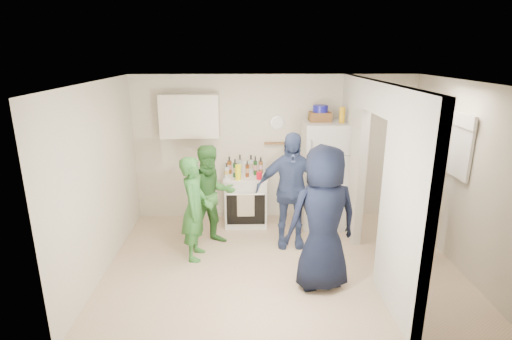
{
  "coord_description": "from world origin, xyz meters",
  "views": [
    {
      "loc": [
        -0.49,
        -4.99,
        2.87
      ],
      "look_at": [
        -0.35,
        0.4,
        1.25
      ],
      "focal_mm": 28.0,
      "sensor_mm": 36.0,
      "label": 1
    }
  ],
  "objects": [
    {
      "name": "partition_pier_back",
      "position": [
        1.2,
        1.1,
        1.25
      ],
      "size": [
        0.12,
        1.2,
        2.5
      ],
      "primitive_type": "cube",
      "color": "silver",
      "rests_on": "floor"
    },
    {
      "name": "wall_left",
      "position": [
        -2.4,
        0.0,
        1.25
      ],
      "size": [
        0.0,
        3.4,
        3.4
      ],
      "primitive_type": "plane",
      "rotation": [
        1.57,
        0.0,
        1.57
      ],
      "color": "silver",
      "rests_on": "floor"
    },
    {
      "name": "bottle_d",
      "position": [
        -0.47,
        1.3,
        1.0
      ],
      "size": [
        0.06,
        0.06,
        0.27
      ],
      "primitive_type": "cylinder",
      "color": "#642C11",
      "rests_on": "stove"
    },
    {
      "name": "bottle_c",
      "position": [
        -0.59,
        1.52,
        1.02
      ],
      "size": [
        0.07,
        0.07,
        0.32
      ],
      "primitive_type": "cylinder",
      "color": "#A6B1B4",
      "rests_on": "stove"
    },
    {
      "name": "wall_back",
      "position": [
        0.0,
        1.7,
        1.25
      ],
      "size": [
        4.8,
        0.0,
        4.8
      ],
      "primitive_type": "plane",
      "rotation": [
        1.57,
        0.0,
        0.0
      ],
      "color": "silver",
      "rests_on": "floor"
    },
    {
      "name": "wicker_basket",
      "position": [
        0.71,
        1.39,
        1.84
      ],
      "size": [
        0.35,
        0.25,
        0.15
      ],
      "primitive_type": "cube",
      "color": "brown",
      "rests_on": "fridge"
    },
    {
      "name": "person_navy",
      "position": [
        0.44,
        -0.56,
        0.91
      ],
      "size": [
        1.0,
        0.76,
        1.83
      ],
      "primitive_type": "imported",
      "rotation": [
        0.0,
        0.0,
        -2.93
      ],
      "color": "black",
      "rests_on": "floor"
    },
    {
      "name": "stove",
      "position": [
        -0.5,
        1.37,
        0.43
      ],
      "size": [
        0.72,
        0.6,
        0.86
      ],
      "primitive_type": "cube",
      "color": "white",
      "rests_on": "floor"
    },
    {
      "name": "bottle_g",
      "position": [
        -0.24,
        1.51,
        1.0
      ],
      "size": [
        0.08,
        0.08,
        0.27
      ],
      "primitive_type": "cylinder",
      "color": "brown",
      "rests_on": "stove"
    },
    {
      "name": "floor",
      "position": [
        0.0,
        0.0,
        0.0
      ],
      "size": [
        4.8,
        4.8,
        0.0
      ],
      "primitive_type": "plane",
      "color": "beige",
      "rests_on": "ground"
    },
    {
      "name": "yellow_cup_stack_top",
      "position": [
        1.03,
        1.24,
        1.89
      ],
      "size": [
        0.09,
        0.09,
        0.25
      ],
      "primitive_type": "cylinder",
      "color": "gold",
      "rests_on": "fridge"
    },
    {
      "name": "spice_shelf",
      "position": [
        0.0,
        1.65,
        1.35
      ],
      "size": [
        0.35,
        0.08,
        0.03
      ],
      "primitive_type": "cube",
      "color": "olive",
      "rests_on": "wall_back"
    },
    {
      "name": "person_denim",
      "position": [
        0.17,
        0.58,
        0.88
      ],
      "size": [
        1.04,
        0.45,
        1.76
      ],
      "primitive_type": "imported",
      "rotation": [
        0.0,
        0.0,
        -0.02
      ],
      "color": "navy",
      "rests_on": "floor"
    },
    {
      "name": "fridge",
      "position": [
        0.81,
        1.34,
        0.88
      ],
      "size": [
        0.73,
        0.71,
        1.77
      ],
      "primitive_type": "cube",
      "color": "silver",
      "rests_on": "floor"
    },
    {
      "name": "person_green_left",
      "position": [
        -1.22,
        0.22,
        0.75
      ],
      "size": [
        0.41,
        0.58,
        1.5
      ],
      "primitive_type": "imported",
      "rotation": [
        0.0,
        0.0,
        1.48
      ],
      "color": "#377A30",
      "rests_on": "floor"
    },
    {
      "name": "nook_window_frame",
      "position": [
        2.36,
        0.2,
        1.65
      ],
      "size": [
        0.04,
        0.76,
        0.86
      ],
      "primitive_type": "cube",
      "color": "white",
      "rests_on": "wall_right"
    },
    {
      "name": "bottle_b",
      "position": [
        -0.67,
        1.31,
        1.01
      ],
      "size": [
        0.07,
        0.07,
        0.3
      ],
      "primitive_type": "cylinder",
      "color": "#154022",
      "rests_on": "stove"
    },
    {
      "name": "partition_pier_front",
      "position": [
        1.2,
        -1.1,
        1.25
      ],
      "size": [
        0.12,
        1.2,
        2.5
      ],
      "primitive_type": "cube",
      "color": "silver",
      "rests_on": "floor"
    },
    {
      "name": "wall_right",
      "position": [
        2.4,
        0.0,
        1.25
      ],
      "size": [
        0.0,
        3.4,
        3.4
      ],
      "primitive_type": "plane",
      "rotation": [
        1.57,
        0.0,
        -1.57
      ],
      "color": "silver",
      "rests_on": "floor"
    },
    {
      "name": "blue_bowl",
      "position": [
        0.71,
        1.39,
        1.97
      ],
      "size": [
        0.24,
        0.24,
        0.11
      ],
      "primitive_type": "cylinder",
      "color": "#15148E",
      "rests_on": "wicker_basket"
    },
    {
      "name": "nook_valance",
      "position": [
        2.34,
        0.2,
        2.0
      ],
      "size": [
        0.04,
        0.82,
        0.18
      ],
      "primitive_type": "cube",
      "color": "white",
      "rests_on": "wall_right"
    },
    {
      "name": "wall_front",
      "position": [
        0.0,
        -1.7,
        1.25
      ],
      "size": [
        4.8,
        0.0,
        4.8
      ],
      "primitive_type": "plane",
      "rotation": [
        -1.57,
        0.0,
        0.0
      ],
      "color": "silver",
      "rests_on": "floor"
    },
    {
      "name": "bottle_e",
      "position": [
        -0.4,
        1.55,
        1.02
      ],
      "size": [
        0.08,
        0.08,
        0.31
      ],
      "primitive_type": "cylinder",
      "color": "silver",
      "rests_on": "stove"
    },
    {
      "name": "person_green_center",
      "position": [
        -1.01,
        0.62,
        0.78
      ],
      "size": [
        0.93,
        0.85,
        1.56
      ],
      "primitive_type": "imported",
      "rotation": [
        0.0,
        0.0,
        0.42
      ],
      "color": "#3C7A35",
      "rests_on": "floor"
    },
    {
      "name": "bottle_a",
      "position": [
        -0.77,
        1.51,
        1.01
      ],
      "size": [
        0.08,
        0.08,
        0.29
      ],
      "primitive_type": "cylinder",
      "color": "brown",
      "rests_on": "stove"
    },
    {
      "name": "upper_cabinet",
      "position": [
        -1.4,
        1.52,
        1.85
      ],
      "size": [
        0.95,
        0.34,
        0.7
      ],
      "primitive_type": "cube",
      "color": "silver",
      "rests_on": "wall_back"
    },
    {
      "name": "nook_window",
      "position": [
        2.38,
        0.2,
        1.65
      ],
      "size": [
        0.03,
        0.7,
        0.8
      ],
      "primitive_type": "cube",
      "color": "black",
      "rests_on": "wall_right"
    },
    {
      "name": "red_cup",
      "position": [
        -0.28,
        1.17,
        0.92
      ],
      "size": [
        0.09,
        0.09,
        0.12
      ],
      "primitive_type": "cylinder",
      "color": "red",
      "rests_on": "stove"
    },
    {
      "name": "bottle_f",
      "position": [
        -0.33,
        1.41,
        1.02
      ],
      "size": [
        0.06,
        0.06,
        0.32
      ],
      "primitive_type": "cylinder",
      "color": "#18431A",
      "rests_on": "stove"
    },
    {
      "name": "partition_header",
      "position": [
        1.2,
        0.0,
        2.3
      ],
      "size": [
        0.12,
        1.0,
        0.4
      ],
      "primitive_type": "cube",
      "color": "silver",
      "rests_on": "partition_pier_back"
    },
    {
      "name": "wall_clock",
      "position": [
        0.05,
        1.68,
        1.7
      ],
      "size": [
        0.22,
        0.02,
        0.22
      ],
      "primitive_type": "cylinder",
      "rotation": [
        1.57,
        0.0,
        0.0
      ],
      "color": "white",
      "rests_on": "wall_back"
    },
    {
      "name": "bottle_h",
      "position": [
        -0.81,
        1.24,
        0.99
      ],
      "size": [
        0.08,
        0.08,
        0.26
      ],
      "primitive_type": "cylinder",
      "color": "silver",
      "rests_on": "stove"
    },
    {
      "name": "ceiling",
      "position": [
        0.0,
        0.0,
        2.5
      ],
      "size": [
        4.8,
        4.8,
        0.0
      ],
      "primitive_type": "plane",
      "rotation": [
        3.14,
        0.0,
        0.0
      ],
      "color": "white",
      "rests_on": "wall_back"
    },
    {
      "name": "yellow_cup_stack_stove",
      "position": [
        -0.62,
        1.15,
        0.99
      ],
      "size": [
        0.09,
        0.09,
        0.25
      ],
      "primitive_type": "cylinder",
      "color": "yellow",
      "rests_on": "stove"
    },
    {
      "name": "person_nook",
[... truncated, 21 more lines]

